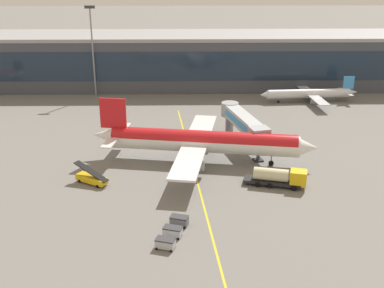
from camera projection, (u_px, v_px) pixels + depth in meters
The scene contains 12 objects.
ground_plane at pixel (180, 177), 88.07m from camera, with size 700.00×700.00×0.00m, color slate.
apron_lead_in_line at pixel (195, 173), 89.98m from camera, with size 0.30×80.00×0.01m, color yellow.
terminal_building at pixel (213, 60), 149.73m from camera, with size 169.21×21.82×16.02m.
main_airliner at pixel (202, 141), 93.47m from camera, with size 44.00×35.04×12.16m.
jet_bridge at pixel (242, 121), 102.18m from camera, with size 8.23×21.18×6.95m.
fuel_tanker at pixel (279, 177), 84.11m from camera, with size 11.08×5.13×3.25m.
belt_loader at pixel (92, 178), 85.43m from camera, with size 6.56×4.78×3.49m.
baggage_cart_0 at pixel (165, 243), 66.27m from camera, with size 2.98×2.26×1.48m.
baggage_cart_1 at pixel (173, 231), 69.14m from camera, with size 2.98×2.26×1.48m.
baggage_cart_2 at pixel (179, 221), 72.02m from camera, with size 2.98×2.26×1.48m.
commuter_jet_far at pixel (309, 94), 133.77m from camera, with size 27.65×22.01×7.06m.
apron_light_mast_1 at pixel (92, 45), 135.64m from camera, with size 2.80×0.50×25.39m.
Camera 1 is at (0.83, -80.11, 37.15)m, focal length 45.30 mm.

